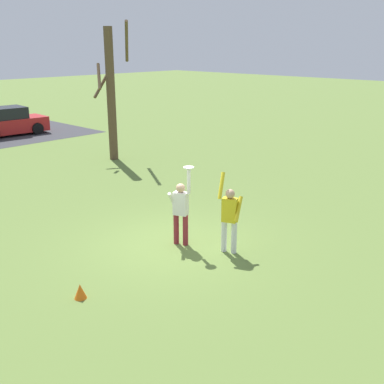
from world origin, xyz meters
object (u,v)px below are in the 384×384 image
at_px(parked_car_red, 8,122).
at_px(field_cone_orange, 80,291).
at_px(person_defender, 230,215).
at_px(bare_tree_tall, 111,92).
at_px(person_catcher, 181,209).
at_px(frisbee_disc, 189,167).

distance_m(parked_car_red, field_cone_orange, 20.04).
bearing_deg(person_defender, field_cone_orange, 57.21).
bearing_deg(field_cone_orange, bare_tree_tall, 49.03).
height_order(person_defender, bare_tree_tall, bare_tree_tall).
bearing_deg(parked_car_red, field_cone_orange, -108.24).
distance_m(person_defender, field_cone_orange, 4.03).
height_order(parked_car_red, field_cone_orange, parked_car_red).
distance_m(person_catcher, bare_tree_tall, 10.33).
relative_size(person_catcher, frisbee_disc, 7.88).
relative_size(person_catcher, person_defender, 1.02).
bearing_deg(field_cone_orange, person_defender, -11.38).
xyz_separation_m(parked_car_red, bare_tree_tall, (0.47, -9.12, 2.26)).
bearing_deg(person_defender, bare_tree_tall, -44.25).
xyz_separation_m(person_catcher, field_cone_orange, (-3.39, -0.44, -0.82)).
height_order(frisbee_disc, field_cone_orange, frisbee_disc).
relative_size(frisbee_disc, bare_tree_tall, 0.04).
xyz_separation_m(person_defender, field_cone_orange, (-3.87, 0.78, -0.82)).
height_order(frisbee_disc, parked_car_red, frisbee_disc).
distance_m(person_catcher, person_defender, 1.31).
bearing_deg(frisbee_disc, field_cone_orange, -176.21).
distance_m(person_catcher, parked_car_red, 18.57).
bearing_deg(bare_tree_tall, parked_car_red, 92.92).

